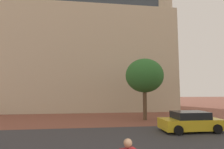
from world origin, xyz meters
name	(u,v)px	position (x,y,z in m)	size (l,w,h in m)	color
ground_plane	(115,130)	(0.00, 10.00, 0.00)	(120.00, 120.00, 0.00)	brown
street_asphalt_strip	(121,140)	(0.00, 7.17, 0.00)	(120.00, 7.34, 0.00)	#38383D
landmark_building	(82,56)	(-3.45, 26.77, 9.00)	(27.94, 14.89, 30.04)	beige
car_yellow	(190,122)	(5.39, 8.78, 0.68)	(4.28, 2.02, 1.41)	gold
tree_curb_far	(144,76)	(3.62, 13.82, 4.44)	(3.85, 3.85, 6.19)	brown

